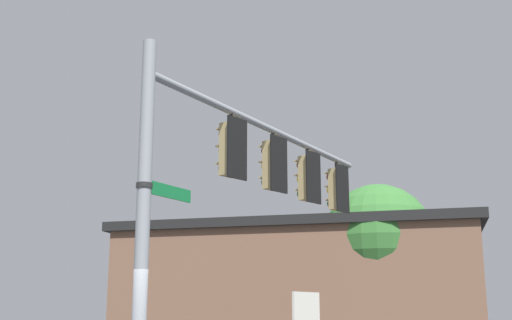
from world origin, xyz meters
name	(u,v)px	position (x,y,z in m)	size (l,w,h in m)	color
signal_pole	(143,227)	(0.00, 0.00, 3.16)	(0.23, 0.23, 6.31)	gray
mast_arm	(272,130)	(4.02, 0.71, 5.74)	(0.15, 0.15, 8.17)	gray
traffic_light_nearest_pole	(230,149)	(2.44, 0.45, 4.97)	(0.54, 0.49, 1.31)	black
traffic_light_mid_inner	(272,165)	(4.04, 0.73, 4.97)	(0.54, 0.49, 1.31)	black
traffic_light_mid_outer	(307,178)	(5.64, 1.01, 4.97)	(0.54, 0.49, 1.31)	black
traffic_light_arm_end	(336,189)	(7.24, 1.29, 4.97)	(0.54, 0.49, 1.31)	black
street_name_sign	(159,189)	(0.37, 0.07, 3.83)	(1.33, 0.37, 0.22)	#147238
storefront_building	(307,299)	(12.32, 6.20, 2.41)	(12.50, 14.14, 4.80)	brown
tree_by_storefront	(378,240)	(11.57, 2.75, 4.14)	(3.46, 3.46, 5.90)	#4C3823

